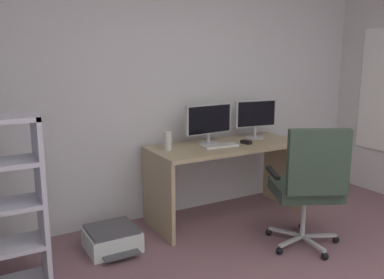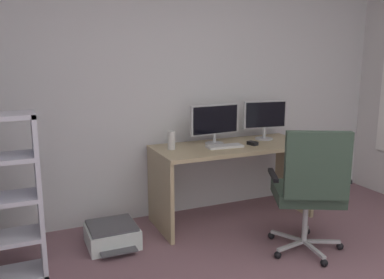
{
  "view_description": "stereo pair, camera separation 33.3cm",
  "coord_description": "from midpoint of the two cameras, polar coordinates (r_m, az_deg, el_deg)",
  "views": [
    {
      "loc": [
        -1.74,
        -0.93,
        1.58
      ],
      "look_at": [
        -0.13,
        1.91,
        0.9
      ],
      "focal_mm": 37.71,
      "sensor_mm": 36.0,
      "label": 1
    },
    {
      "loc": [
        -1.44,
        -1.08,
        1.58
      ],
      "look_at": [
        -0.13,
        1.91,
        0.9
      ],
      "focal_mm": 37.71,
      "sensor_mm": 36.0,
      "label": 2
    }
  ],
  "objects": [
    {
      "name": "wall_back",
      "position": [
        3.99,
        -0.2,
        8.31
      ],
      "size": [
        4.82,
        0.1,
        2.69
      ],
      "primitive_type": "cube",
      "color": "silver",
      "rests_on": "ground"
    },
    {
      "name": "monitor_secondary",
      "position": [
        4.17,
        12.54,
        3.18
      ],
      "size": [
        0.46,
        0.18,
        0.39
      ],
      "color": "#B2B5B7",
      "rests_on": "desk"
    },
    {
      "name": "monitor_main",
      "position": [
        3.87,
        5.7,
        2.57
      ],
      "size": [
        0.52,
        0.18,
        0.38
      ],
      "color": "#B2B5B7",
      "rests_on": "desk"
    },
    {
      "name": "printer",
      "position": [
        3.54,
        -8.55,
        -13.26
      ],
      "size": [
        0.42,
        0.49,
        0.19
      ],
      "color": "silver",
      "rests_on": "ground"
    },
    {
      "name": "desk",
      "position": [
        3.94,
        8.18,
        -3.56
      ],
      "size": [
        1.52,
        0.65,
        0.75
      ],
      "color": "tan",
      "rests_on": "ground"
    },
    {
      "name": "computer_mouse",
      "position": [
        3.92,
        10.98,
        -0.55
      ],
      "size": [
        0.08,
        0.11,
        0.03
      ],
      "primitive_type": "cube",
      "rotation": [
        0.0,
        0.0,
        0.24
      ],
      "color": "black",
      "rests_on": "desk"
    },
    {
      "name": "office_chair",
      "position": [
        3.35,
        19.19,
        -6.31
      ],
      "size": [
        0.68,
        0.7,
        1.05
      ],
      "color": "#B7BABC",
      "rests_on": "ground"
    },
    {
      "name": "desktop_speaker",
      "position": [
        3.65,
        -0.33,
        -0.14
      ],
      "size": [
        0.07,
        0.07,
        0.17
      ],
      "primitive_type": "cylinder",
      "color": "silver",
      "rests_on": "desk"
    },
    {
      "name": "keyboard",
      "position": [
        3.78,
        7.17,
        -0.99
      ],
      "size": [
        0.35,
        0.15,
        0.02
      ],
      "primitive_type": "cube",
      "rotation": [
        0.0,
        0.0,
        -0.06
      ],
      "color": "silver",
      "rests_on": "desk"
    }
  ]
}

